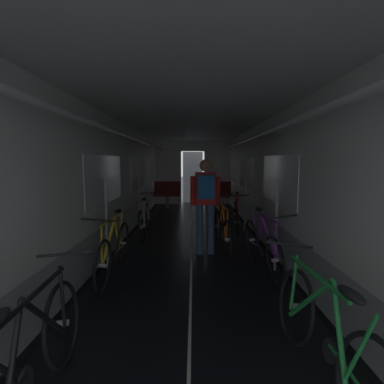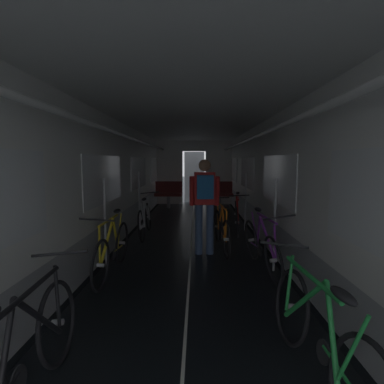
{
  "view_description": "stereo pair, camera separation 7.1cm",
  "coord_description": "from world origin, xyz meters",
  "px_view_note": "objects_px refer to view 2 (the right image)",
  "views": [
    {
      "loc": [
        0.04,
        -2.14,
        1.64
      ],
      "look_at": [
        0.0,
        4.24,
        0.97
      ],
      "focal_mm": 26.97,
      "sensor_mm": 36.0,
      "label": 1
    },
    {
      "loc": [
        0.11,
        -2.14,
        1.64
      ],
      "look_at": [
        0.0,
        4.24,
        0.97
      ],
      "focal_mm": 26.97,
      "sensor_mm": 36.0,
      "label": 2
    }
  ],
  "objects_px": {
    "bicycle_silver": "(145,219)",
    "bicycle_green": "(318,335)",
    "bicycle_purple": "(261,246)",
    "bicycle_black": "(24,360)",
    "bicycle_red": "(237,216)",
    "bench_seat_far_left": "(169,192)",
    "bench_seat_far_right": "(219,192)",
    "person_cyclist_aisle": "(205,198)",
    "bicycle_orange_in_aisle": "(222,230)",
    "bicycle_yellow": "(112,249)"
  },
  "relations": [
    {
      "from": "bicycle_purple",
      "to": "bench_seat_far_left",
      "type": "bearing_deg",
      "value": 108.44
    },
    {
      "from": "bench_seat_far_left",
      "to": "bicycle_green",
      "type": "xyz_separation_m",
      "value": [
        1.9,
        -8.22,
        -0.19
      ]
    },
    {
      "from": "bench_seat_far_left",
      "to": "bench_seat_far_right",
      "type": "distance_m",
      "value": 1.8
    },
    {
      "from": "bicycle_silver",
      "to": "bicycle_red",
      "type": "distance_m",
      "value": 2.13
    },
    {
      "from": "bench_seat_far_right",
      "to": "bicycle_yellow",
      "type": "distance_m",
      "value": 6.49
    },
    {
      "from": "bicycle_black",
      "to": "bicycle_orange_in_aisle",
      "type": "height_order",
      "value": "bicycle_black"
    },
    {
      "from": "bicycle_silver",
      "to": "bicycle_green",
      "type": "distance_m",
      "value": 4.7
    },
    {
      "from": "bench_seat_far_left",
      "to": "bicycle_black",
      "type": "xyz_separation_m",
      "value": [
        -0.1,
        -8.51,
        -0.18
      ]
    },
    {
      "from": "bench_seat_far_right",
      "to": "bicycle_purple",
      "type": "bearing_deg",
      "value": -88.22
    },
    {
      "from": "bench_seat_far_left",
      "to": "bench_seat_far_right",
      "type": "relative_size",
      "value": 1.0
    },
    {
      "from": "bicycle_red",
      "to": "bicycle_black",
      "type": "bearing_deg",
      "value": -112.25
    },
    {
      "from": "bicycle_red",
      "to": "bicycle_orange_in_aisle",
      "type": "relative_size",
      "value": 1.0
    },
    {
      "from": "bicycle_green",
      "to": "bicycle_purple",
      "type": "bearing_deg",
      "value": 87.87
    },
    {
      "from": "bench_seat_far_left",
      "to": "bicycle_red",
      "type": "height_order",
      "value": "bench_seat_far_left"
    },
    {
      "from": "bicycle_purple",
      "to": "bicycle_orange_in_aisle",
      "type": "relative_size",
      "value": 1.0
    },
    {
      "from": "bicycle_yellow",
      "to": "bicycle_black",
      "type": "bearing_deg",
      "value": -87.14
    },
    {
      "from": "bench_seat_far_left",
      "to": "bicycle_green",
      "type": "height_order",
      "value": "bicycle_green"
    },
    {
      "from": "bicycle_black",
      "to": "person_cyclist_aisle",
      "type": "distance_m",
      "value": 3.59
    },
    {
      "from": "bench_seat_far_right",
      "to": "bicycle_yellow",
      "type": "relative_size",
      "value": 0.58
    },
    {
      "from": "bicycle_black",
      "to": "bicycle_orange_in_aisle",
      "type": "relative_size",
      "value": 1.0
    },
    {
      "from": "bicycle_red",
      "to": "bench_seat_far_left",
      "type": "bearing_deg",
      "value": 118.97
    },
    {
      "from": "bench_seat_far_right",
      "to": "person_cyclist_aisle",
      "type": "bearing_deg",
      "value": -97.16
    },
    {
      "from": "bench_seat_far_right",
      "to": "bicycle_purple",
      "type": "xyz_separation_m",
      "value": [
        0.19,
        -5.95,
        -0.19
      ]
    },
    {
      "from": "bench_seat_far_right",
      "to": "bicycle_red",
      "type": "distance_m",
      "value": 3.53
    },
    {
      "from": "bench_seat_far_right",
      "to": "bicycle_silver",
      "type": "relative_size",
      "value": 0.58
    },
    {
      "from": "bicycle_red",
      "to": "bicycle_purple",
      "type": "bearing_deg",
      "value": -89.13
    },
    {
      "from": "person_cyclist_aisle",
      "to": "bicycle_silver",
      "type": "bearing_deg",
      "value": 136.11
    },
    {
      "from": "bicycle_purple",
      "to": "bicycle_yellow",
      "type": "xyz_separation_m",
      "value": [
        -2.2,
        -0.22,
        0.0
      ]
    },
    {
      "from": "bicycle_red",
      "to": "person_cyclist_aisle",
      "type": "xyz_separation_m",
      "value": [
        -0.8,
        -1.69,
        0.63
      ]
    },
    {
      "from": "bicycle_orange_in_aisle",
      "to": "person_cyclist_aisle",
      "type": "bearing_deg",
      "value": -140.76
    },
    {
      "from": "bench_seat_far_right",
      "to": "bicycle_black",
      "type": "bearing_deg",
      "value": -102.55
    },
    {
      "from": "bench_seat_far_right",
      "to": "bicycle_yellow",
      "type": "xyz_separation_m",
      "value": [
        -2.01,
        -6.17,
        -0.18
      ]
    },
    {
      "from": "bicycle_orange_in_aisle",
      "to": "bicycle_red",
      "type": "bearing_deg",
      "value": 71.54
    },
    {
      "from": "bicycle_green",
      "to": "bicycle_orange_in_aisle",
      "type": "bearing_deg",
      "value": 97.39
    },
    {
      "from": "bicycle_red",
      "to": "bicycle_green",
      "type": "bearing_deg",
      "value": -90.58
    },
    {
      "from": "person_cyclist_aisle",
      "to": "bicycle_green",
      "type": "bearing_deg",
      "value": -75.94
    },
    {
      "from": "bicycle_purple",
      "to": "bicycle_black",
      "type": "xyz_separation_m",
      "value": [
        -2.08,
        -2.56,
        0.0
      ]
    },
    {
      "from": "bicycle_yellow",
      "to": "person_cyclist_aisle",
      "type": "relative_size",
      "value": 1.0
    },
    {
      "from": "bicycle_green",
      "to": "bicycle_orange_in_aisle",
      "type": "xyz_separation_m",
      "value": [
        -0.43,
        3.28,
        0.0
      ]
    },
    {
      "from": "bicycle_purple",
      "to": "bicycle_silver",
      "type": "distance_m",
      "value": 2.9
    },
    {
      "from": "bicycle_green",
      "to": "person_cyclist_aisle",
      "type": "distance_m",
      "value": 3.17
    },
    {
      "from": "person_cyclist_aisle",
      "to": "bench_seat_far_right",
      "type": "bearing_deg",
      "value": 82.84
    },
    {
      "from": "bicycle_red",
      "to": "bicycle_silver",
      "type": "bearing_deg",
      "value": -167.61
    },
    {
      "from": "bench_seat_far_right",
      "to": "bicycle_red",
      "type": "xyz_separation_m",
      "value": [
        0.15,
        -3.52,
        -0.18
      ]
    },
    {
      "from": "bicycle_purple",
      "to": "bicycle_orange_in_aisle",
      "type": "xyz_separation_m",
      "value": [
        -0.51,
        1.02,
        0.0
      ]
    },
    {
      "from": "bicycle_silver",
      "to": "person_cyclist_aisle",
      "type": "height_order",
      "value": "person_cyclist_aisle"
    },
    {
      "from": "bench_seat_far_right",
      "to": "bicycle_black",
      "type": "height_order",
      "value": "bench_seat_far_right"
    },
    {
      "from": "bicycle_green",
      "to": "person_cyclist_aisle",
      "type": "height_order",
      "value": "person_cyclist_aisle"
    },
    {
      "from": "bench_seat_far_right",
      "to": "bicycle_purple",
      "type": "relative_size",
      "value": 0.58
    },
    {
      "from": "bicycle_green",
      "to": "bench_seat_far_right",
      "type": "bearing_deg",
      "value": 90.7
    }
  ]
}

